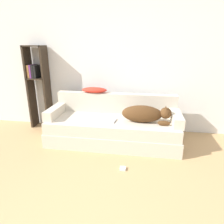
{
  "coord_description": "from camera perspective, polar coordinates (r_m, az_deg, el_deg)",
  "views": [
    {
      "loc": [
        0.57,
        -0.79,
        1.55
      ],
      "look_at": [
        0.1,
        2.13,
        0.56
      ],
      "focal_mm": 32.0,
      "sensor_mm": 36.0,
      "label": 1
    }
  ],
  "objects": [
    {
      "name": "throw_pillow",
      "position": [
        3.54,
        -5.08,
        6.29
      ],
      "size": [
        0.45,
        0.21,
        0.1
      ],
      "color": "red",
      "rests_on": "couch_backrest"
    },
    {
      "name": "couch_arm_left",
      "position": [
        3.5,
        -15.93,
        0.14
      ],
      "size": [
        0.15,
        0.63,
        0.15
      ],
      "color": "beige",
      "rests_on": "couch"
    },
    {
      "name": "dog",
      "position": [
        3.11,
        9.48,
        -0.54
      ],
      "size": [
        0.75,
        0.25,
        0.27
      ],
      "color": "#513319",
      "rests_on": "couch"
    },
    {
      "name": "couch_arm_right",
      "position": [
        3.23,
        17.85,
        -1.61
      ],
      "size": [
        0.15,
        0.63,
        0.15
      ],
      "color": "beige",
      "rests_on": "couch"
    },
    {
      "name": "couch_backrest",
      "position": [
        3.52,
        1.12,
        2.6
      ],
      "size": [
        2.09,
        0.15,
        0.35
      ],
      "color": "beige",
      "rests_on": "couch"
    },
    {
      "name": "couch",
      "position": [
        3.33,
        0.26,
        -5.35
      ],
      "size": [
        2.13,
        0.82,
        0.41
      ],
      "color": "beige",
      "rests_on": "ground_plane"
    },
    {
      "name": "laptop",
      "position": [
        3.18,
        -1.5,
        -2.31
      ],
      "size": [
        0.32,
        0.24,
        0.02
      ],
      "rotation": [
        0.0,
        0.0,
        -0.16
      ],
      "color": "silver",
      "rests_on": "couch"
    },
    {
      "name": "wall_back",
      "position": [
        3.72,
        0.28,
        15.42
      ],
      "size": [
        7.82,
        0.06,
        2.7
      ],
      "color": "white",
      "rests_on": "ground_plane"
    },
    {
      "name": "bookshelf",
      "position": [
        4.07,
        -20.48,
        7.9
      ],
      "size": [
        0.37,
        0.26,
        1.55
      ],
      "color": "#2D2319",
      "rests_on": "ground_plane"
    },
    {
      "name": "power_adapter",
      "position": [
        2.73,
        3.11,
        -15.81
      ],
      "size": [
        0.08,
        0.08,
        0.03
      ],
      "color": "silver",
      "rests_on": "ground_plane"
    }
  ]
}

